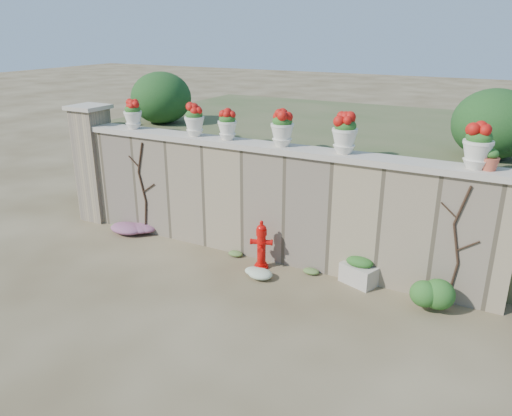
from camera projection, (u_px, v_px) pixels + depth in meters
The scene contains 21 objects.
ground at pixel (215, 299), 7.76m from camera, with size 80.00×80.00×0.00m, color #4B3D25.
stone_wall at pixel (267, 205), 8.92m from camera, with size 8.00×0.40×2.00m, color gray.
wall_cap at pixel (268, 147), 8.56m from camera, with size 8.10×0.52×0.10m, color #BAB19E.
gate_pillar at pixel (95, 163), 10.66m from camera, with size 0.72×0.72×2.48m.
raised_fill at pixel (330, 164), 11.57m from camera, with size 9.00×6.00×2.00m, color #384C23.
back_shrub_left at pixel (161, 98), 10.80m from camera, with size 1.30×1.30×1.10m, color #143814.
back_shrub_right at pixel (494, 124), 7.88m from camera, with size 1.30×1.30×1.10m, color #143814.
vine_left at pixel (143, 187), 9.92m from camera, with size 0.60×0.04×1.91m.
vine_right at pixel (457, 244), 7.31m from camera, with size 0.60×0.04×1.91m.
fire_hydrant at pixel (261, 244), 8.64m from camera, with size 0.38×0.27×0.88m.
planter_box at pixel (359, 271), 8.17m from camera, with size 0.65×0.51×0.48m.
green_shrub at pixel (430, 292), 7.34m from camera, with size 0.69×0.62×0.65m, color #1E5119.
magenta_clump at pixel (136, 228), 10.19m from camera, with size 0.96×0.64×0.26m, color #BA259E.
white_flowers at pixel (259, 271), 8.44m from camera, with size 0.55×0.44×0.20m, color white.
urn_pot_0 at pixel (133, 115), 9.76m from camera, with size 0.35×0.35×0.55m.
urn_pot_1 at pixel (194, 121), 9.11m from camera, with size 0.36×0.36×0.57m.
urn_pot_2 at pixel (227, 125), 8.81m from camera, with size 0.34×0.34×0.53m.
urn_pot_3 at pixel (282, 128), 8.32m from camera, with size 0.39×0.39×0.61m.
urn_pot_4 at pixel (345, 134), 7.83m from camera, with size 0.41×0.41×0.64m.
urn_pot_5 at pixel (478, 146), 6.97m from camera, with size 0.42×0.42×0.65m.
terracotta_pot at pixel (490, 161), 6.96m from camera, with size 0.25×0.25×0.30m.
Camera 1 is at (3.77, -5.71, 3.99)m, focal length 35.00 mm.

